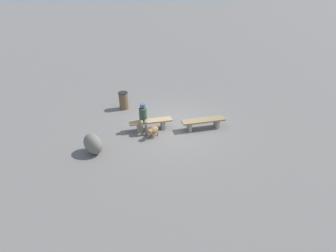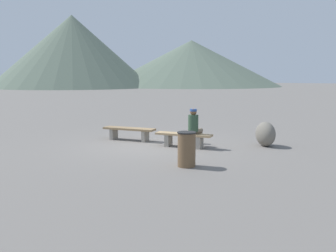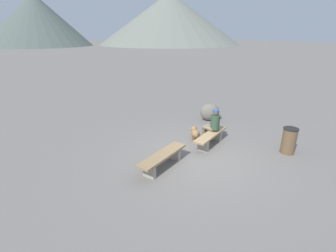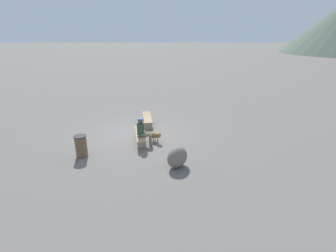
{
  "view_description": "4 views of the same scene",
  "coord_description": "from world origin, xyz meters",
  "px_view_note": "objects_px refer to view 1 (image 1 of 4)",
  "views": [
    {
      "loc": [
        1.03,
        9.42,
        5.41
      ],
      "look_at": [
        0.31,
        0.9,
        0.5
      ],
      "focal_mm": 26.14,
      "sensor_mm": 36.0,
      "label": 1
    },
    {
      "loc": [
        6.72,
        -10.01,
        2.26
      ],
      "look_at": [
        -0.33,
        1.47,
        0.45
      ],
      "focal_mm": 40.26,
      "sensor_mm": 36.0,
      "label": 2
    },
    {
      "loc": [
        -5.73,
        -4.16,
        3.79
      ],
      "look_at": [
        0.25,
        1.62,
        0.57
      ],
      "focal_mm": 26.22,
      "sensor_mm": 36.0,
      "label": 3
    },
    {
      "loc": [
        11.12,
        1.45,
        4.63
      ],
      "look_at": [
        0.05,
        1.47,
        0.42
      ],
      "focal_mm": 26.7,
      "sensor_mm": 36.0,
      "label": 4
    }
  ],
  "objects_px": {
    "bench_left": "(203,122)",
    "trash_bin": "(124,101)",
    "bench_right": "(151,123)",
    "seated_person": "(143,117)",
    "dog": "(153,130)",
    "boulder": "(93,144)"
  },
  "relations": [
    {
      "from": "seated_person",
      "to": "boulder",
      "type": "bearing_deg",
      "value": 34.31
    },
    {
      "from": "dog",
      "to": "bench_right",
      "type": "bearing_deg",
      "value": -132.8
    },
    {
      "from": "trash_bin",
      "to": "bench_right",
      "type": "bearing_deg",
      "value": 120.78
    },
    {
      "from": "bench_right",
      "to": "dog",
      "type": "height_order",
      "value": "dog"
    },
    {
      "from": "trash_bin",
      "to": "seated_person",
      "type": "bearing_deg",
      "value": 113.24
    },
    {
      "from": "bench_right",
      "to": "dog",
      "type": "relative_size",
      "value": 3.14
    },
    {
      "from": "bench_right",
      "to": "dog",
      "type": "xyz_separation_m",
      "value": [
        -0.07,
        0.63,
        0.01
      ]
    },
    {
      "from": "bench_left",
      "to": "boulder",
      "type": "xyz_separation_m",
      "value": [
        4.4,
        1.42,
        0.07
      ]
    },
    {
      "from": "bench_left",
      "to": "bench_right",
      "type": "height_order",
      "value": "bench_left"
    },
    {
      "from": "bench_right",
      "to": "trash_bin",
      "type": "height_order",
      "value": "trash_bin"
    },
    {
      "from": "bench_left",
      "to": "bench_right",
      "type": "bearing_deg",
      "value": -11.88
    },
    {
      "from": "bench_left",
      "to": "trash_bin",
      "type": "xyz_separation_m",
      "value": [
        3.56,
        -2.31,
        0.12
      ]
    },
    {
      "from": "bench_right",
      "to": "seated_person",
      "type": "distance_m",
      "value": 0.53
    },
    {
      "from": "trash_bin",
      "to": "boulder",
      "type": "relative_size",
      "value": 1.02
    },
    {
      "from": "bench_left",
      "to": "boulder",
      "type": "relative_size",
      "value": 2.25
    },
    {
      "from": "boulder",
      "to": "dog",
      "type": "bearing_deg",
      "value": -157.76
    },
    {
      "from": "seated_person",
      "to": "boulder",
      "type": "height_order",
      "value": "seated_person"
    },
    {
      "from": "boulder",
      "to": "trash_bin",
      "type": "bearing_deg",
      "value": -102.76
    },
    {
      "from": "bench_left",
      "to": "seated_person",
      "type": "xyz_separation_m",
      "value": [
        2.56,
        0.02,
        0.39
      ]
    },
    {
      "from": "dog",
      "to": "boulder",
      "type": "distance_m",
      "value": 2.4
    },
    {
      "from": "seated_person",
      "to": "dog",
      "type": "distance_m",
      "value": 0.73
    },
    {
      "from": "bench_left",
      "to": "bench_right",
      "type": "xyz_separation_m",
      "value": [
        2.25,
        -0.12,
        -0.02
      ]
    }
  ]
}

